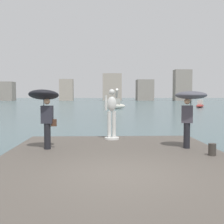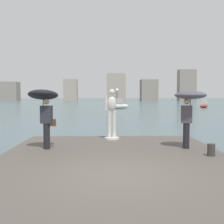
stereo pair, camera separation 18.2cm
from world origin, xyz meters
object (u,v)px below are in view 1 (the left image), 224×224
Objects in this scene: statue_white_figure at (112,115)px; boat_near at (200,105)px; boat_mid at (115,105)px; mooring_bollard at (212,149)px; onlooker_left at (45,102)px; onlooker_right at (190,102)px.

statue_white_figure is 44.32m from boat_near.
statue_white_figure is at bearing -92.96° from boat_mid.
boat_near is (14.71, 44.04, -0.11)m from mooring_bollard.
statue_white_figure is 0.59× the size of boat_mid.
onlooker_left is 38.06m from boat_mid.
onlooker_left reaches higher than mooring_bollard.
statue_white_figure is 1.07× the size of onlooker_right.
boat_near is (15.03, 42.79, -1.54)m from onlooker_right.
onlooker_left is 0.50× the size of boat_near.
onlooker_left reaches higher than onlooker_right.
statue_white_figure is at bearing -113.47° from boat_near.
boat_near is at bearing 70.65° from onlooker_right.
boat_mid is at bearing 87.04° from statue_white_figure.
boat_mid is at bearing 91.17° from onlooker_right.
boat_mid reaches higher than boat_near.
boat_mid is (-0.77, 37.84, -1.42)m from onlooker_right.
onlooker_left is at bearing 179.55° from onlooker_right.
statue_white_figure reaches higher than boat_near.
onlooker_right is 0.55× the size of boat_mid.
onlooker_right is 5.38× the size of mooring_bollard.
onlooker_right is at bearing -0.45° from onlooker_left.
onlooker_right is (2.62, -2.15, 0.58)m from statue_white_figure.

